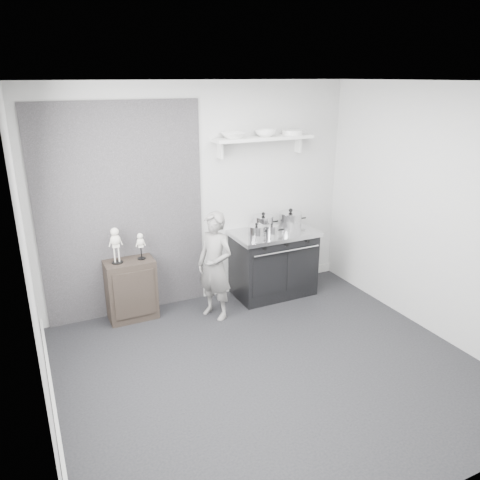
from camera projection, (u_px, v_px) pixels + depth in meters
name	position (u px, v px, depth m)	size (l,w,h in m)	color
ground	(269.00, 368.00, 4.64)	(4.00, 4.00, 0.00)	black
room_shell	(256.00, 206.00, 4.19)	(4.02, 3.62, 2.71)	beige
wall_shelf	(263.00, 139.00, 5.73)	(1.30, 0.26, 0.24)	silver
stove	(273.00, 263.00, 6.11)	(1.08, 0.67, 0.86)	black
side_cabinet	(131.00, 290.00, 5.49)	(0.56, 0.33, 0.73)	black
child	(215.00, 266.00, 5.44)	(0.47, 0.31, 1.30)	slate
pot_front_left	(256.00, 231.00, 5.72)	(0.29, 0.21, 0.19)	silver
pot_back_left	(263.00, 223.00, 6.01)	(0.35, 0.26, 0.23)	silver
pot_back_right	(290.00, 219.00, 6.13)	(0.39, 0.30, 0.25)	silver
pot_front_center	(272.00, 231.00, 5.78)	(0.25, 0.17, 0.17)	silver
skeleton_full	(116.00, 243.00, 5.24)	(0.14, 0.09, 0.48)	silver
skeleton_torso	(141.00, 244.00, 5.38)	(0.10, 0.06, 0.36)	silver
bowl_large	(233.00, 135.00, 5.53)	(0.28, 0.28, 0.07)	white
bowl_small	(266.00, 133.00, 5.71)	(0.26, 0.26, 0.08)	white
plate_stack	(292.00, 132.00, 5.87)	(0.26, 0.26, 0.06)	white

